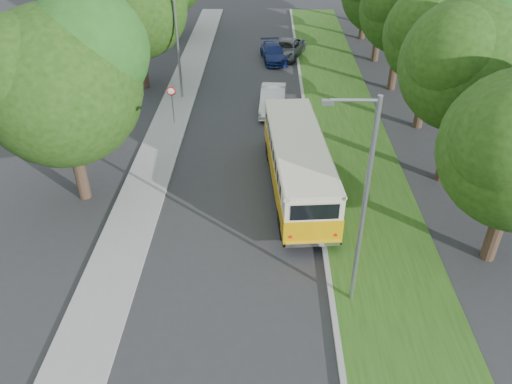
{
  "coord_description": "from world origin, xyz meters",
  "views": [
    {
      "loc": [
        1.13,
        -15.61,
        13.43
      ],
      "look_at": [
        0.72,
        2.34,
        1.5
      ],
      "focal_mm": 35.0,
      "sensor_mm": 36.0,
      "label": 1
    }
  ],
  "objects_px": {
    "vintage_bus": "(298,166)",
    "car_white": "(273,100)",
    "car_blue": "(274,53)",
    "car_silver": "(292,143)",
    "lamppost_near": "(362,202)",
    "lamppost_far": "(176,37)",
    "car_grey": "(287,49)"
  },
  "relations": [
    {
      "from": "lamppost_near",
      "to": "vintage_bus",
      "type": "distance_m",
      "value": 7.96
    },
    {
      "from": "lamppost_far",
      "to": "car_silver",
      "type": "bearing_deg",
      "value": -46.63
    },
    {
      "from": "lamppost_far",
      "to": "car_silver",
      "type": "xyz_separation_m",
      "value": [
        7.22,
        -7.64,
        -3.41
      ]
    },
    {
      "from": "vintage_bus",
      "to": "car_white",
      "type": "bearing_deg",
      "value": 91.69
    },
    {
      "from": "lamppost_far",
      "to": "vintage_bus",
      "type": "xyz_separation_m",
      "value": [
        7.33,
        -11.27,
        -2.68
      ]
    },
    {
      "from": "car_white",
      "to": "lamppost_far",
      "type": "bearing_deg",
      "value": 166.45
    },
    {
      "from": "car_silver",
      "to": "car_blue",
      "type": "xyz_separation_m",
      "value": [
        -0.88,
        15.47,
        -0.07
      ]
    },
    {
      "from": "car_blue",
      "to": "car_silver",
      "type": "bearing_deg",
      "value": -95.52
    },
    {
      "from": "lamppost_near",
      "to": "lamppost_far",
      "type": "bearing_deg",
      "value": 115.71
    },
    {
      "from": "lamppost_far",
      "to": "car_blue",
      "type": "relative_size",
      "value": 1.72
    },
    {
      "from": "vintage_bus",
      "to": "car_grey",
      "type": "height_order",
      "value": "vintage_bus"
    },
    {
      "from": "car_blue",
      "to": "car_grey",
      "type": "bearing_deg",
      "value": 31.93
    },
    {
      "from": "lamppost_near",
      "to": "car_white",
      "type": "relative_size",
      "value": 1.8
    },
    {
      "from": "car_white",
      "to": "car_silver",
      "type": "bearing_deg",
      "value": -77.69
    },
    {
      "from": "lamppost_far",
      "to": "car_white",
      "type": "xyz_separation_m",
      "value": [
        6.23,
        -1.81,
        -3.38
      ]
    },
    {
      "from": "vintage_bus",
      "to": "car_white",
      "type": "xyz_separation_m",
      "value": [
        -1.1,
        9.46,
        -0.7
      ]
    },
    {
      "from": "lamppost_near",
      "to": "car_silver",
      "type": "distance_m",
      "value": 11.58
    },
    {
      "from": "vintage_bus",
      "to": "car_blue",
      "type": "xyz_separation_m",
      "value": [
        -0.99,
        19.1,
        -0.8
      ]
    },
    {
      "from": "lamppost_far",
      "to": "car_grey",
      "type": "bearing_deg",
      "value": 49.71
    },
    {
      "from": "vintage_bus",
      "to": "lamppost_near",
      "type": "bearing_deg",
      "value": -82.69
    },
    {
      "from": "lamppost_far",
      "to": "car_white",
      "type": "relative_size",
      "value": 1.69
    },
    {
      "from": "car_silver",
      "to": "car_white",
      "type": "xyz_separation_m",
      "value": [
        -0.99,
        5.84,
        0.03
      ]
    },
    {
      "from": "lamppost_near",
      "to": "car_blue",
      "type": "distance_m",
      "value": 26.71
    },
    {
      "from": "car_blue",
      "to": "car_white",
      "type": "bearing_deg",
      "value": -99.45
    },
    {
      "from": "car_silver",
      "to": "car_blue",
      "type": "height_order",
      "value": "car_silver"
    },
    {
      "from": "car_silver",
      "to": "car_blue",
      "type": "distance_m",
      "value": 15.5
    },
    {
      "from": "lamppost_near",
      "to": "car_blue",
      "type": "bearing_deg",
      "value": 95.56
    },
    {
      "from": "lamppost_near",
      "to": "vintage_bus",
      "type": "relative_size",
      "value": 0.83
    },
    {
      "from": "car_silver",
      "to": "car_blue",
      "type": "bearing_deg",
      "value": 73.06
    },
    {
      "from": "lamppost_near",
      "to": "car_silver",
      "type": "height_order",
      "value": "lamppost_near"
    },
    {
      "from": "lamppost_near",
      "to": "car_grey",
      "type": "relative_size",
      "value": 1.67
    },
    {
      "from": "car_white",
      "to": "car_blue",
      "type": "height_order",
      "value": "car_white"
    }
  ]
}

